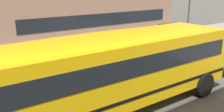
{
  "coord_description": "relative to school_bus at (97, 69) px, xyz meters",
  "views": [
    {
      "loc": [
        -2.5,
        -8.79,
        4.77
      ],
      "look_at": [
        3.3,
        -0.8,
        1.96
      ],
      "focal_mm": 39.34,
      "sensor_mm": 36.0,
      "label": 1
    }
  ],
  "objects": [
    {
      "name": "parked_car_white_near_corner",
      "position": [
        12.23,
        6.65,
        -1.0
      ],
      "size": [
        3.99,
        2.05,
        1.64
      ],
      "rotation": [
        0.0,
        0.0,
        -0.05
      ],
      "color": "silver",
      "rests_on": "ground_plane"
    },
    {
      "name": "school_bus",
      "position": [
        0.0,
        0.0,
        0.0
      ],
      "size": [
        13.89,
        3.33,
        3.1
      ],
      "rotation": [
        0.0,
        0.0,
        3.14
      ],
      "color": "yellow",
      "rests_on": "ground_plane"
    }
  ]
}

